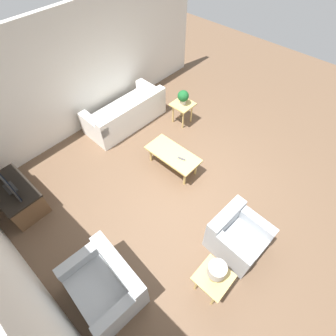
# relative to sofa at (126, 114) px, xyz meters

# --- Properties ---
(ground_plane) EXTENTS (14.00, 14.00, 0.00)m
(ground_plane) POSITION_rel_sofa_xyz_m (-2.32, 0.56, -0.28)
(ground_plane) COLOR brown
(wall_back) EXTENTS (7.20, 0.12, 2.70)m
(wall_back) POSITION_rel_sofa_xyz_m (-2.32, 3.62, 1.07)
(wall_back) COLOR silver
(wall_back) RESTS_ON ground_plane
(wall_right) EXTENTS (0.12, 7.20, 2.70)m
(wall_right) POSITION_rel_sofa_xyz_m (0.74, 0.56, 1.07)
(wall_right) COLOR silver
(wall_right) RESTS_ON ground_plane
(sofa) EXTENTS (0.95, 2.01, 0.74)m
(sofa) POSITION_rel_sofa_xyz_m (0.00, 0.00, 0.00)
(sofa) COLOR white
(sofa) RESTS_ON ground_plane
(armchair) EXTENTS (0.88, 0.86, 0.75)m
(armchair) POSITION_rel_sofa_xyz_m (-3.80, 0.90, 0.03)
(armchair) COLOR #A8ADB2
(armchair) RESTS_ON ground_plane
(loveseat) EXTENTS (1.20, 0.93, 0.75)m
(loveseat) POSITION_rel_sofa_xyz_m (-2.77, 2.89, 0.02)
(loveseat) COLOR #A8ADB2
(loveseat) RESTS_ON ground_plane
(coffee_table) EXTENTS (1.16, 0.55, 0.43)m
(coffee_table) POSITION_rel_sofa_xyz_m (-1.82, 0.31, 0.11)
(coffee_table) COLOR tan
(coffee_table) RESTS_ON ground_plane
(side_table_plant) EXTENTS (0.49, 0.49, 0.55)m
(side_table_plant) POSITION_rel_sofa_xyz_m (-0.99, -0.98, 0.18)
(side_table_plant) COLOR tan
(side_table_plant) RESTS_ON ground_plane
(side_table_lamp) EXTENTS (0.49, 0.49, 0.55)m
(side_table_lamp) POSITION_rel_sofa_xyz_m (-3.93, 1.78, 0.18)
(side_table_lamp) COLOR tan
(side_table_lamp) RESTS_ON ground_plane
(tv_stand_chest) EXTENTS (1.12, 0.63, 0.55)m
(tv_stand_chest) POSITION_rel_sofa_xyz_m (-0.28, 3.01, 0.01)
(tv_stand_chest) COLOR brown
(tv_stand_chest) RESTS_ON ground_plane
(television) EXTENTS (0.87, 0.16, 0.53)m
(television) POSITION_rel_sofa_xyz_m (-0.28, 3.02, 0.53)
(television) COLOR #2D2D2D
(television) RESTS_ON tv_stand_chest
(potted_plant) EXTENTS (0.27, 0.27, 0.36)m
(potted_plant) POSITION_rel_sofa_xyz_m (-0.99, -0.98, 0.48)
(potted_plant) COLOR #B2ADA3
(potted_plant) RESTS_ON side_table_plant
(table_lamp) EXTENTS (0.26, 0.26, 0.41)m
(table_lamp) POSITION_rel_sofa_xyz_m (-3.93, 1.78, 0.53)
(table_lamp) COLOR #997F4C
(table_lamp) RESTS_ON side_table_lamp
(remote_control) EXTENTS (0.16, 0.08, 0.02)m
(remote_control) POSITION_rel_sofa_xyz_m (-2.05, 0.30, 0.16)
(remote_control) COLOR #4C4C51
(remote_control) RESTS_ON coffee_table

